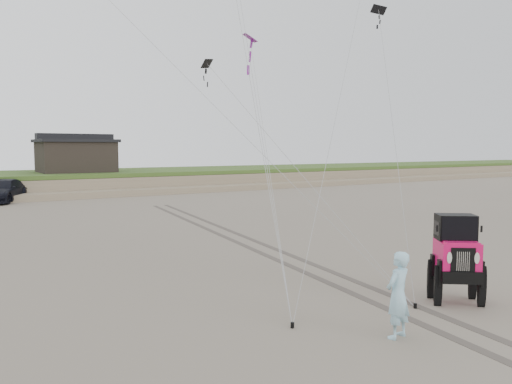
% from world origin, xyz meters
% --- Properties ---
extents(ground, '(160.00, 160.00, 0.00)m').
position_xyz_m(ground, '(0.00, 0.00, 0.00)').
color(ground, '#6B6054').
rests_on(ground, ground).
extents(dune_ridge, '(160.00, 14.25, 1.73)m').
position_xyz_m(dune_ridge, '(0.00, 37.50, 0.82)').
color(dune_ridge, '#7A6B54').
rests_on(dune_ridge, ground).
extents(cabin, '(6.40, 5.40, 3.35)m').
position_xyz_m(cabin, '(2.00, 37.00, 3.24)').
color(cabin, black).
rests_on(cabin, dune_ridge).
extents(truck_c, '(4.46, 5.93, 1.60)m').
position_xyz_m(truck_c, '(-4.49, 30.89, 0.80)').
color(truck_c, black).
rests_on(truck_c, ground).
extents(jeep, '(4.41, 4.92, 1.73)m').
position_xyz_m(jeep, '(2.20, -0.96, 0.87)').
color(jeep, '#DA0E57').
rests_on(jeep, ground).
extents(man, '(0.71, 0.54, 1.76)m').
position_xyz_m(man, '(-0.78, -1.75, 0.88)').
color(man, '#93CDE3').
rests_on(man, ground).
extents(stake_main, '(0.08, 0.08, 0.12)m').
position_xyz_m(stake_main, '(-2.21, -0.18, 0.06)').
color(stake_main, black).
rests_on(stake_main, ground).
extents(stake_aux, '(0.08, 0.08, 0.12)m').
position_xyz_m(stake_aux, '(1.02, -0.72, 0.06)').
color(stake_aux, black).
rests_on(stake_aux, ground).
extents(tire_tracks, '(5.22, 29.74, 0.01)m').
position_xyz_m(tire_tracks, '(2.00, 8.00, 0.00)').
color(tire_tracks, '#4C443D').
rests_on(tire_tracks, ground).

